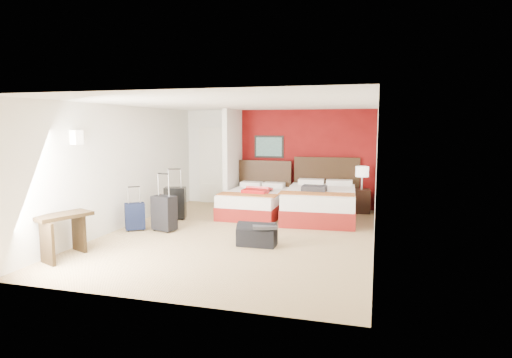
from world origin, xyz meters
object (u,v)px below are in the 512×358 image
(bed_left, at_px, (254,203))
(desk, at_px, (64,236))
(nightstand, at_px, (361,201))
(table_lamp, at_px, (362,178))
(bed_right, at_px, (320,204))
(suitcase_black, at_px, (175,204))
(suitcase_navy, at_px, (135,218))
(suitcase_charcoal, at_px, (164,214))
(duffel_bag, at_px, (257,236))
(red_suitcase_open, at_px, (257,190))

(bed_left, bearing_deg, desk, -115.67)
(bed_left, height_order, desk, desk)
(nightstand, relative_size, table_lamp, 1.02)
(bed_right, relative_size, desk, 2.60)
(suitcase_black, bearing_deg, suitcase_navy, -121.52)
(suitcase_charcoal, bearing_deg, duffel_bag, 1.39)
(bed_right, xyz_separation_m, nightstand, (0.87, 0.95, -0.05))
(table_lamp, bearing_deg, duffel_bag, -115.61)
(bed_right, xyz_separation_m, suitcase_black, (-3.13, -0.95, 0.01))
(table_lamp, xyz_separation_m, suitcase_charcoal, (-3.72, -2.94, -0.51))
(bed_right, xyz_separation_m, desk, (-3.57, -4.00, 0.02))
(nightstand, relative_size, desk, 0.67)
(bed_right, xyz_separation_m, red_suitcase_open, (-1.45, -0.11, 0.28))
(suitcase_navy, bearing_deg, suitcase_black, 37.70)
(suitcase_charcoal, xyz_separation_m, desk, (-0.72, -2.01, 0.02))
(bed_left, distance_m, duffel_bag, 2.62)
(bed_right, height_order, nightstand, bed_right)
(suitcase_charcoal, bearing_deg, nightstand, 53.78)
(bed_right, xyz_separation_m, suitcase_charcoal, (-2.85, -2.00, 0.01))
(nightstand, relative_size, suitcase_black, 0.82)
(red_suitcase_open, distance_m, duffel_bag, 2.53)
(nightstand, distance_m, suitcase_black, 4.43)
(suitcase_charcoal, xyz_separation_m, duffel_bag, (2.07, -0.52, -0.17))
(duffel_bag, bearing_deg, table_lamp, 63.40)
(table_lamp, bearing_deg, suitcase_navy, -144.62)
(bed_left, bearing_deg, nightstand, 22.80)
(suitcase_charcoal, height_order, suitcase_navy, suitcase_charcoal)
(table_lamp, xyz_separation_m, desk, (-4.44, -4.95, -0.49))
(nightstand, height_order, duffel_bag, nightstand)
(suitcase_charcoal, relative_size, duffel_bag, 1.01)
(duffel_bag, bearing_deg, suitcase_navy, 170.49)
(nightstand, relative_size, suitcase_charcoal, 0.84)
(bed_left, height_order, table_lamp, table_lamp)
(suitcase_navy, bearing_deg, nightstand, -1.78)
(red_suitcase_open, relative_size, suitcase_charcoal, 1.12)
(suitcase_black, height_order, suitcase_navy, suitcase_black)
(nightstand, xyz_separation_m, suitcase_navy, (-4.31, -3.06, -0.02))
(suitcase_black, xyz_separation_m, desk, (-0.44, -3.05, 0.01))
(table_lamp, xyz_separation_m, suitcase_black, (-4.00, -1.90, -0.50))
(desk, bearing_deg, suitcase_black, 104.51)
(suitcase_black, xyz_separation_m, suitcase_charcoal, (0.27, -1.04, -0.01))
(suitcase_charcoal, height_order, duffel_bag, suitcase_charcoal)
(bed_left, height_order, suitcase_black, suitcase_black)
(bed_right, bearing_deg, bed_left, 177.09)
(bed_left, xyz_separation_m, red_suitcase_open, (0.10, -0.10, 0.33))
(suitcase_black, bearing_deg, desk, -114.67)
(suitcase_black, bearing_deg, duffel_bag, -50.15)
(bed_left, xyz_separation_m, suitcase_charcoal, (-1.31, -1.99, 0.06))
(nightstand, xyz_separation_m, duffel_bag, (-1.66, -3.46, -0.11))
(suitcase_navy, relative_size, duffel_bag, 0.78)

